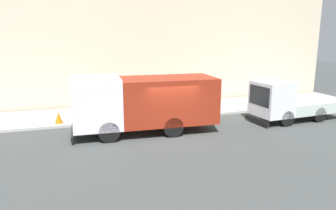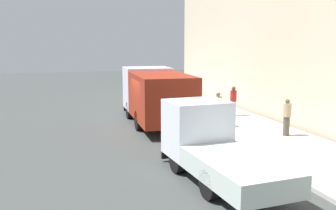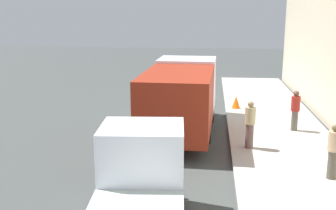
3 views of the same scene
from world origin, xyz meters
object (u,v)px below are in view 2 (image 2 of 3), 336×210
at_px(small_flatbed_truck, 212,145).
at_px(pedestrian_third, 287,116).
at_px(pedestrian_walking, 233,100).
at_px(traffic_cone_orange, 177,102).
at_px(pedestrian_standing, 218,108).
at_px(large_utility_truck, 156,94).

xyz_separation_m(small_flatbed_truck, pedestrian_third, (5.18, 3.62, -0.05)).
xyz_separation_m(pedestrian_walking, traffic_cone_orange, (-2.19, 3.78, -0.58)).
bearing_deg(pedestrian_third, pedestrian_standing, -61.60).
xyz_separation_m(large_utility_truck, pedestrian_walking, (4.69, 0.40, -0.57)).
bearing_deg(pedestrian_standing, small_flatbed_truck, -157.72).
distance_m(small_flatbed_truck, pedestrian_walking, 10.02).
height_order(pedestrian_standing, traffic_cone_orange, pedestrian_standing).
height_order(large_utility_truck, small_flatbed_truck, large_utility_truck).
height_order(large_utility_truck, pedestrian_third, large_utility_truck).
relative_size(large_utility_truck, small_flatbed_truck, 1.29).
distance_m(large_utility_truck, pedestrian_third, 6.74).
relative_size(small_flatbed_truck, pedestrian_third, 3.37).
height_order(small_flatbed_truck, pedestrian_third, small_flatbed_truck).
relative_size(pedestrian_third, traffic_cone_orange, 2.69).
bearing_deg(pedestrian_walking, pedestrian_third, -58.83).
bearing_deg(small_flatbed_truck, large_utility_truck, 83.21).
bearing_deg(traffic_cone_orange, small_flatbed_truck, -102.85).
height_order(large_utility_truck, traffic_cone_orange, large_utility_truck).
bearing_deg(pedestrian_walking, traffic_cone_orange, 149.62).
bearing_deg(pedestrian_third, traffic_cone_orange, -87.13).
bearing_deg(pedestrian_walking, pedestrian_standing, -100.40).
height_order(large_utility_truck, pedestrian_standing, large_utility_truck).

